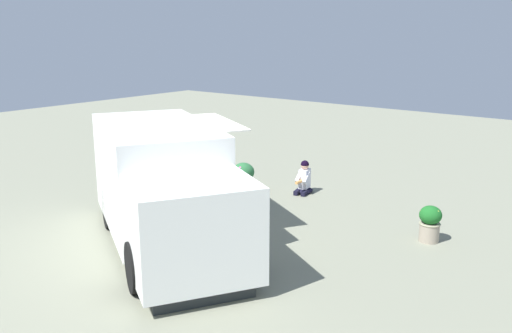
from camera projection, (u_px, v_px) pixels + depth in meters
ground_plane at (190, 233)px, 11.58m from camera, size 40.00×40.00×0.00m
food_truck at (165, 191)px, 10.72m from camera, size 4.65×5.78×2.30m
person_customer at (304, 180)px, 14.33m from camera, size 0.78×0.54×0.86m
planter_flowering_near at (430, 223)px, 11.02m from camera, size 0.44×0.44×0.74m
planter_flowering_far at (243, 176)px, 14.53m from camera, size 0.58×0.58×0.75m
plaza_bench at (195, 165)px, 15.90m from camera, size 1.63×0.63×0.48m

